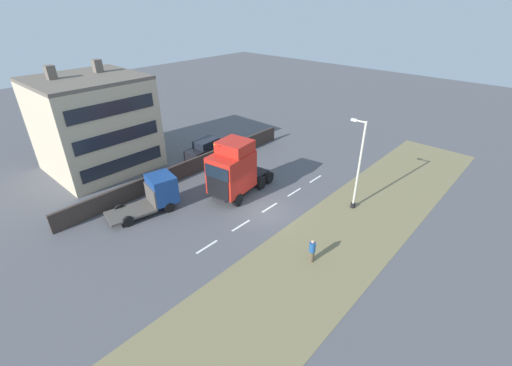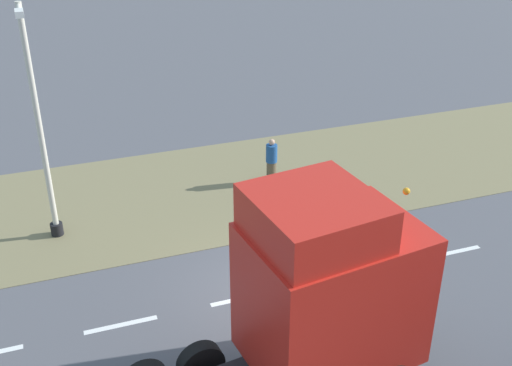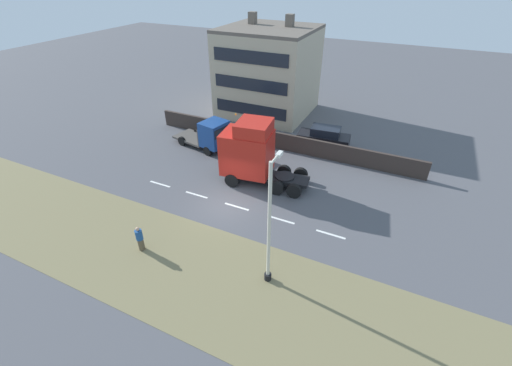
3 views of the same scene
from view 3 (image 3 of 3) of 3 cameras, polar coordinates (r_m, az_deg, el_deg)
The scene contains 10 objects.
ground_plane at distance 23.21m, azimuth -4.75°, elevation -3.50°, with size 120.00×120.00×0.00m, color #515156.
grass_verge at distance 19.59m, azimuth -13.63°, elevation -12.92°, with size 7.00×44.00×0.01m.
lane_markings at distance 22.93m, azimuth -3.23°, elevation -3.95°, with size 0.16×14.60×0.00m.
boundary_wall at distance 29.77m, azimuth 3.78°, elevation 7.06°, with size 0.25×24.00×1.49m.
building_block at distance 36.75m, azimuth 2.07°, elevation 18.06°, with size 8.44×8.73×9.56m.
lorry_cab at distance 24.35m, azimuth -0.92°, elevation 5.12°, with size 3.34×6.52×4.88m.
flatbed_truck at distance 29.46m, azimuth -7.55°, elevation 7.97°, with size 3.08×5.51×2.68m.
parked_car at distance 30.23m, azimuth 11.23°, elevation 7.36°, with size 2.19×4.53×1.97m.
lamp_post at distance 16.15m, azimuth 2.27°, elevation -8.16°, with size 1.30×0.37×6.98m.
pedestrian at distance 20.35m, azimuth -18.78°, elevation -8.82°, with size 0.39×0.39×1.63m.
Camera 3 is at (-15.91, -9.70, 13.84)m, focal length 24.00 mm.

